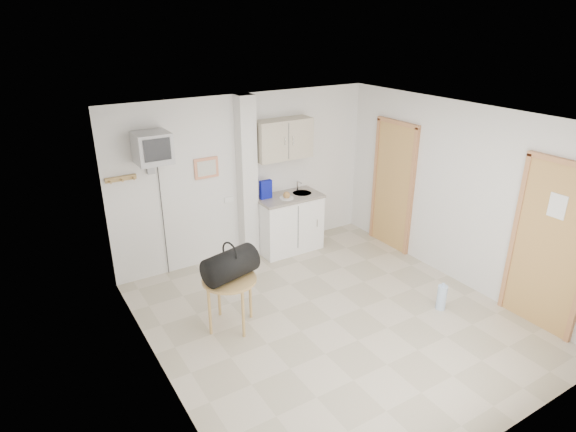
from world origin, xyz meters
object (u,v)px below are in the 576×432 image
water_bottle (442,297)px  duffel_bag (230,265)px  round_table (230,285)px  crt_television (152,149)px

water_bottle → duffel_bag: bearing=155.9°
round_table → crt_television: bearing=102.4°
round_table → duffel_bag: bearing=-5.0°
duffel_bag → water_bottle: (2.44, -1.09, -0.66)m
crt_television → water_bottle: size_ratio=5.74×
crt_television → round_table: size_ratio=3.28×
duffel_bag → water_bottle: 2.75m
crt_television → round_table: 2.03m
round_table → duffel_bag: 0.26m
crt_television → round_table: crt_television is taller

